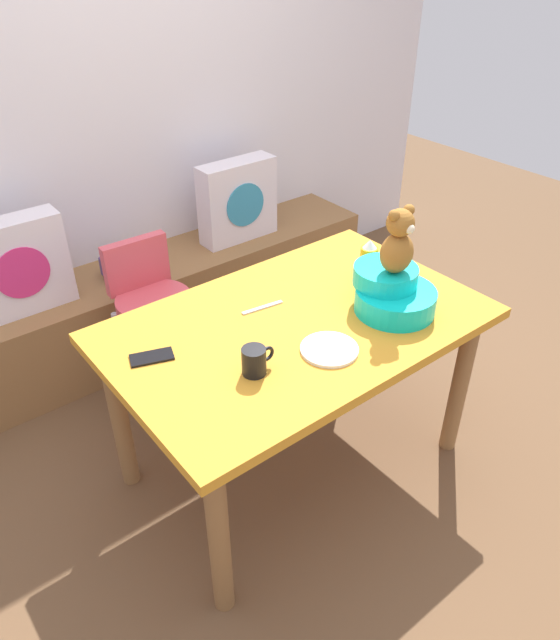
# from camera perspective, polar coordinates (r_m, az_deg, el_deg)

# --- Properties ---
(ground_plane) EXTENTS (8.00, 8.00, 0.00)m
(ground_plane) POSITION_cam_1_polar(r_m,az_deg,el_deg) (2.68, 1.37, -13.30)
(ground_plane) COLOR brown
(back_wall) EXTENTS (4.40, 0.10, 2.60)m
(back_wall) POSITION_cam_1_polar(r_m,az_deg,el_deg) (3.15, -16.63, 20.51)
(back_wall) COLOR silver
(back_wall) RESTS_ON ground_plane
(window_bench) EXTENTS (2.60, 0.44, 0.46)m
(window_bench) POSITION_cam_1_polar(r_m,az_deg,el_deg) (3.32, -11.76, 1.68)
(window_bench) COLOR olive
(window_bench) RESTS_ON ground_plane
(pillow_floral_left) EXTENTS (0.44, 0.15, 0.44)m
(pillow_floral_left) POSITION_cam_1_polar(r_m,az_deg,el_deg) (2.91, -23.81, 4.68)
(pillow_floral_left) COLOR silver
(pillow_floral_left) RESTS_ON window_bench
(pillow_floral_right) EXTENTS (0.44, 0.15, 0.44)m
(pillow_floral_right) POSITION_cam_1_polar(r_m,az_deg,el_deg) (3.34, -4.06, 11.27)
(pillow_floral_right) COLOR silver
(pillow_floral_right) RESTS_ON window_bench
(book_stack) EXTENTS (0.20, 0.14, 0.09)m
(book_stack) POSITION_cam_1_polar(r_m,az_deg,el_deg) (3.13, -14.67, 5.07)
(book_stack) COLOR #55417A
(book_stack) RESTS_ON window_bench
(dining_table) EXTENTS (1.38, 0.88, 0.74)m
(dining_table) POSITION_cam_1_polar(r_m,az_deg,el_deg) (2.25, 1.58, -2.21)
(dining_table) COLOR orange
(dining_table) RESTS_ON ground_plane
(highchair) EXTENTS (0.34, 0.45, 0.79)m
(highchair) POSITION_cam_1_polar(r_m,az_deg,el_deg) (2.75, -12.01, 1.52)
(highchair) COLOR #D84C59
(highchair) RESTS_ON ground_plane
(infant_seat_teal) EXTENTS (0.30, 0.33, 0.16)m
(infant_seat_teal) POSITION_cam_1_polar(r_m,az_deg,el_deg) (2.26, 10.62, 2.62)
(infant_seat_teal) COLOR #0DC8C1
(infant_seat_teal) RESTS_ON dining_table
(teddy_bear) EXTENTS (0.13, 0.12, 0.25)m
(teddy_bear) POSITION_cam_1_polar(r_m,az_deg,el_deg) (2.16, 11.20, 7.29)
(teddy_bear) COLOR #996125
(teddy_bear) RESTS_ON infant_seat_teal
(ketchup_bottle) EXTENTS (0.07, 0.07, 0.18)m
(ketchup_bottle) POSITION_cam_1_polar(r_m,az_deg,el_deg) (2.42, 8.42, 5.49)
(ketchup_bottle) COLOR gold
(ketchup_bottle) RESTS_ON dining_table
(coffee_mug) EXTENTS (0.12, 0.08, 0.09)m
(coffee_mug) POSITION_cam_1_polar(r_m,az_deg,el_deg) (1.92, -2.43, -3.90)
(coffee_mug) COLOR black
(coffee_mug) RESTS_ON dining_table
(dinner_plate_near) EXTENTS (0.20, 0.20, 0.01)m
(dinner_plate_near) POSITION_cam_1_polar(r_m,az_deg,el_deg) (2.04, 4.73, -2.80)
(dinner_plate_near) COLOR white
(dinner_plate_near) RESTS_ON dining_table
(cell_phone) EXTENTS (0.16, 0.11, 0.01)m
(cell_phone) POSITION_cam_1_polar(r_m,az_deg,el_deg) (2.05, -12.14, -3.48)
(cell_phone) COLOR black
(cell_phone) RESTS_ON dining_table
(table_fork) EXTENTS (0.17, 0.04, 0.01)m
(table_fork) POSITION_cam_1_polar(r_m,az_deg,el_deg) (2.26, -1.69, 1.20)
(table_fork) COLOR silver
(table_fork) RESTS_ON dining_table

